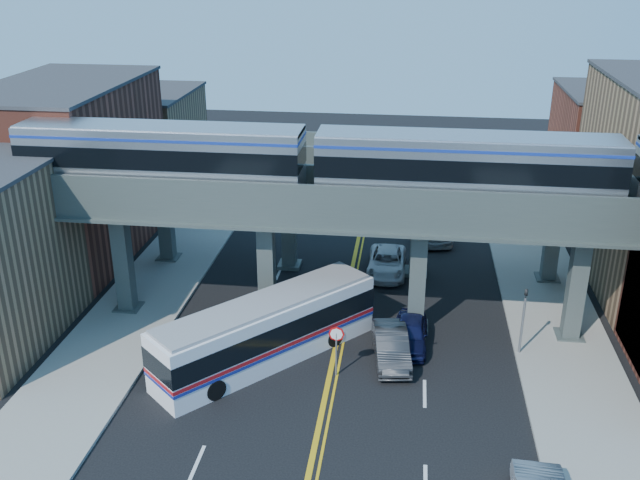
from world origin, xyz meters
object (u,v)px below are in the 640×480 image
Objects in this scene: car_lane_b at (391,346)px; car_lane_d at (431,223)px; transit_bus at (267,331)px; car_lane_a at (410,333)px; car_lane_c at (387,262)px; stop_sign at (336,343)px; traffic_signal at (524,314)px; transit_train at (467,165)px.

car_lane_b is 16.95m from car_lane_d.
car_lane_a is at bearing -30.24° from transit_bus.
car_lane_c is at bearing -118.60° from car_lane_d.
traffic_signal is (8.90, 3.00, 0.54)m from stop_sign.
car_lane_b is at bearing 34.14° from stop_sign.
car_lane_a is at bearing 50.28° from car_lane_b.
car_lane_a is at bearing 42.87° from stop_sign.
transit_bus is 1.71× the size of car_lane_d.
stop_sign is at bearing -63.61° from transit_bus.
car_lane_b is at bearing -134.25° from transit_train.
transit_train is 10.58× the size of car_lane_a.
traffic_signal reaches higher than car_lane_a.
traffic_signal is at bearing -80.52° from car_lane_d.
car_lane_d is at bearing 87.06° from car_lane_a.
traffic_signal is at bearing -32.27° from transit_train.
car_lane_c is (-7.01, 8.89, -1.61)m from traffic_signal.
stop_sign reaches higher than car_lane_b.
car_lane_d reaches higher than car_lane_c.
transit_train is 9.59m from car_lane_b.
traffic_signal is at bearing 18.63° from stop_sign.
car_lane_c is (-0.65, 10.17, -0.07)m from car_lane_b.
car_lane_b is at bearing -102.98° from car_lane_d.
stop_sign is 0.57× the size of car_lane_b.
transit_bus reaches higher than car_lane_c.
stop_sign reaches higher than car_lane_d.
stop_sign reaches higher than car_lane_c.
transit_bus is 6.16m from car_lane_b.
transit_train reaches higher than transit_bus.
transit_train reaches higher than car_lane_a.
car_lane_d is at bearing 74.76° from car_lane_b.
traffic_signal is 0.89× the size of car_lane_b.
car_lane_a is at bearing -79.27° from car_lane_c.
traffic_signal is at bearing -0.62° from car_lane_a.
traffic_signal reaches higher than car_lane_c.
car_lane_a is 8.81m from car_lane_c.
car_lane_a is 15.37m from car_lane_d.
transit_train is 7.25× the size of car_lane_d.
car_lane_a is (-5.43, 0.22, -1.57)m from traffic_signal.
transit_train is at bearing 39.86° from car_lane_a.
car_lane_b is at bearing -120.14° from car_lane_a.
car_lane_b is (2.54, 1.72, -1.00)m from stop_sign.
transit_bus is at bearing -120.79° from car_lane_d.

